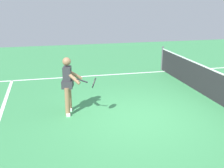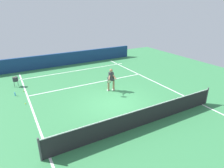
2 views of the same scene
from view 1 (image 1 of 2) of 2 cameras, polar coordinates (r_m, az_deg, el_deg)
ground_plane at (r=7.68m, az=5.34°, el=-6.58°), size 24.82×24.82×0.00m
sideline_left_marking at (r=11.70m, az=-1.51°, el=1.79°), size 0.10×17.09×0.01m
tennis_player at (r=7.72m, az=-8.58°, el=0.11°), size 0.92×0.90×1.55m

